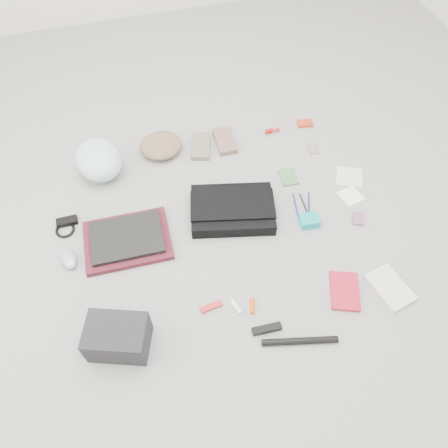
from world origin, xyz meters
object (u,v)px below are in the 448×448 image
object	(u,v)px
laptop	(127,237)
camera_bag	(118,337)
messenger_bag	(232,210)
accordion_wallet	(309,221)
book_red	(345,291)
bike_helmet	(99,160)

from	to	relation	value
laptop	camera_bag	distance (m)	0.49
messenger_bag	laptop	xyz separation A→B (m)	(-0.51, -0.02, 0.01)
accordion_wallet	laptop	bearing A→B (deg)	177.74
book_red	bike_helmet	bearing A→B (deg)	153.86
messenger_bag	bike_helmet	world-z (taller)	bike_helmet
bike_helmet	accordion_wallet	bearing A→B (deg)	-47.70
bike_helmet	camera_bag	bearing A→B (deg)	-106.01
messenger_bag	book_red	xyz separation A→B (m)	(0.34, -0.54, -0.02)
bike_helmet	accordion_wallet	world-z (taller)	bike_helmet
laptop	book_red	distance (m)	0.99
camera_bag	accordion_wallet	distance (m)	1.00
messenger_bag	book_red	world-z (taller)	messenger_bag
laptop	messenger_bag	bearing A→B (deg)	4.74
laptop	camera_bag	xyz separation A→B (m)	(-0.10, -0.48, 0.04)
bike_helmet	book_red	size ratio (longest dim) A/B	1.57
book_red	accordion_wallet	xyz separation A→B (m)	(-0.01, 0.38, 0.01)
camera_bag	book_red	distance (m)	0.95
bike_helmet	accordion_wallet	size ratio (longest dim) A/B	3.20
laptop	book_red	xyz separation A→B (m)	(0.85, -0.51, -0.03)
messenger_bag	bike_helmet	distance (m)	0.73
messenger_bag	laptop	bearing A→B (deg)	-164.13
bike_helmet	book_red	xyz separation A→B (m)	(0.91, -0.99, -0.08)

